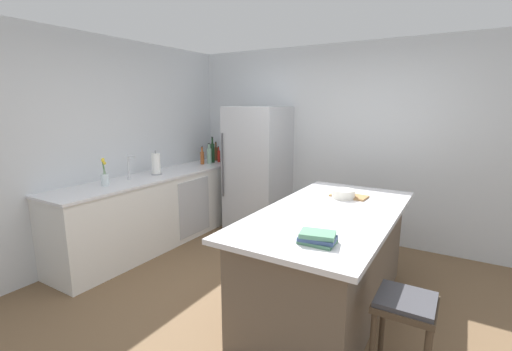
# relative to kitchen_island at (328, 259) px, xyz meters

# --- Properties ---
(ground_plane) EXTENTS (7.20, 7.20, 0.00)m
(ground_plane) POSITION_rel_kitchen_island_xyz_m (-0.34, -0.37, -0.46)
(ground_plane) COLOR brown
(wall_rear) EXTENTS (6.00, 0.10, 2.60)m
(wall_rear) POSITION_rel_kitchen_island_xyz_m (-0.34, 1.88, 0.84)
(wall_rear) COLOR silver
(wall_rear) RESTS_ON ground_plane
(wall_left) EXTENTS (0.10, 6.00, 2.60)m
(wall_left) POSITION_rel_kitchen_island_xyz_m (-2.79, -0.37, 0.84)
(wall_left) COLOR silver
(wall_left) RESTS_ON ground_plane
(counter_run_left) EXTENTS (0.64, 2.87, 0.93)m
(counter_run_left) POSITION_rel_kitchen_island_xyz_m (-2.43, 0.31, 0.00)
(counter_run_left) COLOR silver
(counter_run_left) RESTS_ON ground_plane
(kitchen_island) EXTENTS (1.07, 2.14, 0.91)m
(kitchen_island) POSITION_rel_kitchen_island_xyz_m (0.00, 0.00, 0.00)
(kitchen_island) COLOR brown
(kitchen_island) RESTS_ON ground_plane
(refrigerator) EXTENTS (0.77, 0.78, 1.78)m
(refrigerator) POSITION_rel_kitchen_island_xyz_m (-1.59, 1.46, 0.43)
(refrigerator) COLOR #B7BABF
(refrigerator) RESTS_ON ground_plane
(bar_stool) EXTENTS (0.36, 0.36, 0.65)m
(bar_stool) POSITION_rel_kitchen_island_xyz_m (0.73, -0.66, 0.07)
(bar_stool) COLOR #473828
(bar_stool) RESTS_ON ground_plane
(sink_faucet) EXTENTS (0.15, 0.05, 0.30)m
(sink_faucet) POSITION_rel_kitchen_island_xyz_m (-2.48, -0.07, 0.62)
(sink_faucet) COLOR silver
(sink_faucet) RESTS_ON counter_run_left
(flower_vase) EXTENTS (0.08, 0.08, 0.31)m
(flower_vase) POSITION_rel_kitchen_island_xyz_m (-2.45, -0.43, 0.56)
(flower_vase) COLOR silver
(flower_vase) RESTS_ON counter_run_left
(paper_towel_roll) EXTENTS (0.14, 0.14, 0.31)m
(paper_towel_roll) POSITION_rel_kitchen_island_xyz_m (-2.44, 0.32, 0.60)
(paper_towel_roll) COLOR gray
(paper_towel_roll) RESTS_ON counter_run_left
(syrup_bottle) EXTENTS (0.07, 0.07, 0.30)m
(syrup_bottle) POSITION_rel_kitchen_island_xyz_m (-2.48, 1.63, 0.58)
(syrup_bottle) COLOR #5B3319
(syrup_bottle) RESTS_ON counter_run_left
(hot_sauce_bottle) EXTENTS (0.05, 0.05, 0.25)m
(hot_sauce_bottle) POSITION_rel_kitchen_island_xyz_m (-2.35, 1.53, 0.56)
(hot_sauce_bottle) COLOR red
(hot_sauce_bottle) RESTS_ON counter_run_left
(wine_bottle) EXTENTS (0.07, 0.07, 0.40)m
(wine_bottle) POSITION_rel_kitchen_island_xyz_m (-2.41, 1.45, 0.63)
(wine_bottle) COLOR #19381E
(wine_bottle) RESTS_ON counter_run_left
(gin_bottle) EXTENTS (0.07, 0.07, 0.31)m
(gin_bottle) POSITION_rel_kitchen_island_xyz_m (-2.40, 1.35, 0.59)
(gin_bottle) COLOR #8CB79E
(gin_bottle) RESTS_ON counter_run_left
(vinegar_bottle) EXTENTS (0.06, 0.06, 0.27)m
(vinegar_bottle) POSITION_rel_kitchen_island_xyz_m (-2.44, 1.24, 0.57)
(vinegar_bottle) COLOR #994C23
(vinegar_bottle) RESTS_ON counter_run_left
(cookbook_stack) EXTENTS (0.26, 0.20, 0.08)m
(cookbook_stack) POSITION_rel_kitchen_island_xyz_m (0.17, -0.73, 0.49)
(cookbook_stack) COLOR #4C7F60
(cookbook_stack) RESTS_ON kitchen_island
(mixing_bowl) EXTENTS (0.22, 0.22, 0.09)m
(mixing_bowl) POSITION_rel_kitchen_island_xyz_m (-0.03, 0.48, 0.49)
(mixing_bowl) COLOR silver
(mixing_bowl) RESTS_ON kitchen_island
(cutting_board) EXTENTS (0.36, 0.22, 0.02)m
(cutting_board) POSITION_rel_kitchen_island_xyz_m (0.00, 0.55, 0.46)
(cutting_board) COLOR #9E7042
(cutting_board) RESTS_ON kitchen_island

